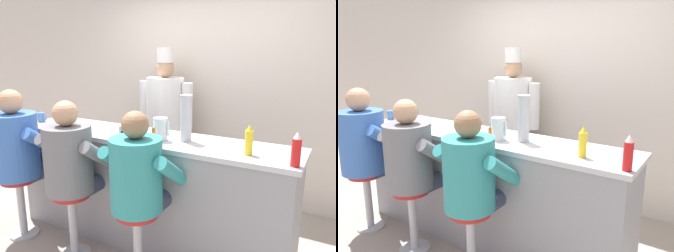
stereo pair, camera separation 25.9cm
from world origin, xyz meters
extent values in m
cube|color=beige|center=(0.00, 1.64, 1.35)|extent=(10.00, 0.06, 2.70)
cube|color=gray|center=(0.00, 0.29, 0.50)|extent=(2.66, 0.55, 1.00)
cube|color=#BCBCC1|center=(0.00, 0.29, 1.02)|extent=(2.72, 0.57, 0.04)
cylinder|color=red|center=(1.30, 0.08, 1.14)|extent=(0.06, 0.06, 0.19)
cone|color=white|center=(1.30, 0.08, 1.25)|extent=(0.05, 0.05, 0.05)
cylinder|color=yellow|center=(0.97, 0.18, 1.13)|extent=(0.06, 0.06, 0.18)
cone|color=yellow|center=(0.97, 0.18, 1.25)|extent=(0.05, 0.05, 0.05)
cylinder|color=orange|center=(0.22, 0.08, 1.11)|extent=(0.03, 0.03, 0.13)
cylinder|color=#287F2D|center=(0.22, 0.08, 1.18)|extent=(0.02, 0.02, 0.01)
cylinder|color=silver|center=(0.21, 0.21, 1.14)|extent=(0.12, 0.12, 0.20)
cube|color=silver|center=(0.28, 0.21, 1.15)|extent=(0.01, 0.01, 0.12)
cylinder|color=white|center=(-0.80, 0.25, 1.05)|extent=(0.27, 0.27, 0.02)
ellipsoid|color=#E0BC60|center=(-0.80, 0.25, 1.08)|extent=(0.12, 0.10, 0.03)
cylinder|color=#B24C47|center=(-0.63, 0.07, 1.07)|extent=(0.15, 0.15, 0.06)
cylinder|color=#4C7AB2|center=(-1.29, 0.24, 1.09)|extent=(0.08, 0.08, 0.10)
torus|color=#4C7AB2|center=(-1.24, 0.24, 1.10)|extent=(0.07, 0.01, 0.07)
cylinder|color=#B7BABF|center=(0.40, 0.29, 1.23)|extent=(0.10, 0.10, 0.38)
cylinder|color=silver|center=(0.40, 0.29, 1.43)|extent=(0.10, 0.10, 0.01)
cube|color=silver|center=(-0.06, 0.11, 1.10)|extent=(0.13, 0.07, 0.11)
cube|color=black|center=(-0.06, 0.07, 1.10)|extent=(0.08, 0.01, 0.04)
cylinder|color=#B2B5BA|center=(-1.11, -0.23, 0.01)|extent=(0.28, 0.28, 0.02)
cylinder|color=#B2B5BA|center=(-1.11, -0.23, 0.31)|extent=(0.07, 0.07, 0.57)
cylinder|color=red|center=(-1.11, -0.23, 0.59)|extent=(0.33, 0.33, 0.05)
cylinder|color=#33384C|center=(-1.22, -0.01, 0.63)|extent=(0.16, 0.43, 0.16)
cylinder|color=#33384C|center=(-1.01, -0.01, 0.63)|extent=(0.16, 0.43, 0.16)
cylinder|color=#3866B7|center=(-1.11, -0.23, 0.92)|extent=(0.43, 0.43, 0.61)
cylinder|color=#3866B7|center=(-1.39, -0.11, 0.95)|extent=(0.11, 0.46, 0.37)
cylinder|color=#3866B7|center=(-0.84, -0.11, 0.95)|extent=(0.11, 0.46, 0.37)
sphere|color=tan|center=(-1.11, -0.23, 1.33)|extent=(0.22, 0.22, 0.22)
cylinder|color=#B2B5BA|center=(-0.43, -0.23, 0.01)|extent=(0.28, 0.28, 0.02)
cylinder|color=#B2B5BA|center=(-0.43, -0.23, 0.31)|extent=(0.07, 0.07, 0.57)
cylinder|color=red|center=(-0.43, -0.23, 0.59)|extent=(0.33, 0.33, 0.05)
cylinder|color=#33384C|center=(-0.53, -0.03, 0.63)|extent=(0.15, 0.40, 0.15)
cylinder|color=#33384C|center=(-0.33, -0.03, 0.63)|extent=(0.15, 0.40, 0.15)
cylinder|color=slate|center=(-0.43, -0.23, 0.90)|extent=(0.40, 0.40, 0.57)
cylinder|color=slate|center=(-0.68, -0.12, 0.93)|extent=(0.10, 0.43, 0.35)
cylinder|color=slate|center=(-0.18, -0.12, 0.93)|extent=(0.10, 0.43, 0.35)
sphere|color=tan|center=(-0.43, -0.23, 1.29)|extent=(0.21, 0.21, 0.21)
cylinder|color=#B2B5BA|center=(0.25, -0.23, 0.31)|extent=(0.07, 0.07, 0.57)
cylinder|color=red|center=(0.25, -0.23, 0.59)|extent=(0.33, 0.33, 0.05)
cylinder|color=#33384C|center=(0.16, -0.03, 0.63)|extent=(0.15, 0.39, 0.15)
cylinder|color=#33384C|center=(0.35, -0.03, 0.63)|extent=(0.15, 0.39, 0.15)
cylinder|color=teal|center=(0.25, -0.23, 0.89)|extent=(0.39, 0.39, 0.55)
cylinder|color=teal|center=(0.01, -0.12, 0.92)|extent=(0.10, 0.42, 0.34)
cylinder|color=teal|center=(0.50, -0.12, 0.92)|extent=(0.10, 0.42, 0.34)
sphere|color=#8C6647|center=(0.25, -0.23, 1.27)|extent=(0.20, 0.20, 0.20)
cube|color=#232328|center=(-0.37, 1.30, 0.42)|extent=(0.35, 0.19, 0.84)
cube|color=white|center=(-0.37, 1.25, 0.59)|extent=(0.32, 0.02, 0.51)
cylinder|color=white|center=(-0.37, 1.30, 1.16)|extent=(0.46, 0.46, 0.63)
sphere|color=tan|center=(-0.37, 1.30, 1.58)|extent=(0.22, 0.22, 0.22)
cylinder|color=white|center=(-0.37, 1.30, 1.73)|extent=(0.20, 0.20, 0.17)
cylinder|color=white|center=(-0.66, 1.30, 1.15)|extent=(0.13, 0.13, 0.54)
cylinder|color=white|center=(-0.07, 1.30, 1.15)|extent=(0.13, 0.13, 0.54)
camera|label=1|loc=(1.56, -2.10, 1.78)|focal=35.00mm
camera|label=2|loc=(1.78, -1.96, 1.78)|focal=35.00mm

